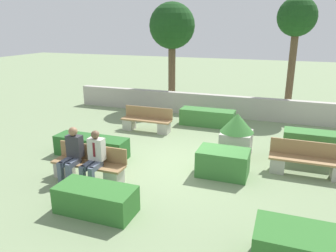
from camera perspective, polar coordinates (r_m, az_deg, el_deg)
The scene contains 15 objects.
ground_plane at distance 9.09m, azimuth 2.19°, elevation -6.66°, with size 60.00×60.00×0.00m, color gray.
perimeter_wall at distance 13.86m, azimuth 9.04°, elevation 3.51°, with size 13.16×0.30×0.89m.
bench_front at distance 8.35m, azimuth -13.56°, elevation -6.97°, with size 1.88×0.48×0.84m.
bench_left_side at distance 11.81m, azimuth -3.73°, elevation 0.66°, with size 1.83×0.49×0.84m.
bench_right_side at distance 9.07m, azimuth 23.20°, elevation -5.94°, with size 1.92×0.48×0.84m.
person_seated_man at distance 7.96m, azimuth -12.76°, elevation -5.08°, with size 0.38×0.64×1.31m.
person_seated_woman at distance 8.29m, azimuth -16.36°, elevation -4.33°, with size 0.38×0.64×1.33m.
hedge_block_near_left at distance 9.78m, azimuth -13.18°, elevation -3.50°, with size 2.18×0.65×0.59m.
hedge_block_near_right at distance 10.05m, azimuth 23.95°, elevation -3.23°, with size 1.62×0.64×0.84m.
hedge_block_mid_left at distance 8.46m, azimuth 9.55°, elevation -6.30°, with size 1.27×0.83×0.67m.
hedge_block_mid_right at distance 6.97m, azimuth -12.43°, elevation -12.40°, with size 1.63×0.75×0.56m.
hedge_block_far_left at distance 12.52m, azimuth 6.87°, elevation 1.49°, with size 2.04×0.67×0.62m.
planter_corner_left at distance 9.55m, azimuth 11.84°, elevation -1.43°, with size 0.96×0.96×1.30m.
tree_leftmost at distance 15.44m, azimuth 0.71°, elevation 16.79°, with size 2.07×2.07×4.68m.
tree_center_left at distance 14.94m, azimuth 21.50°, elevation 16.70°, with size 1.59×1.59×4.80m.
Camera 1 is at (2.53, -7.92, 3.67)m, focal length 35.00 mm.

